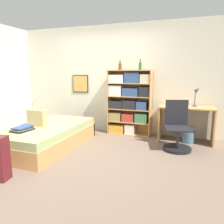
{
  "coord_description": "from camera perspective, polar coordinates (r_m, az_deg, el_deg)",
  "views": [
    {
      "loc": [
        1.92,
        -3.51,
        1.46
      ],
      "look_at": [
        0.6,
        0.21,
        0.75
      ],
      "focal_mm": 35.0,
      "sensor_mm": 36.0,
      "label": 1
    }
  ],
  "objects": [
    {
      "name": "ground_plane",
      "position": [
        4.26,
        -8.69,
        -9.96
      ],
      "size": [
        14.0,
        14.0,
        0.0
      ],
      "primitive_type": "plane",
      "color": "#756051"
    },
    {
      "name": "wall_back",
      "position": [
        5.49,
        -0.95,
        8.53
      ],
      "size": [
        10.0,
        0.09,
        2.6
      ],
      "color": "beige",
      "rests_on": "ground_plane"
    },
    {
      "name": "bed",
      "position": [
        4.56,
        -16.34,
        -6.04
      ],
      "size": [
        1.13,
        2.05,
        0.44
      ],
      "color": "tan",
      "rests_on": "ground_plane"
    },
    {
      "name": "handbag",
      "position": [
        4.46,
        -18.91,
        -1.39
      ],
      "size": [
        0.37,
        0.17,
        0.49
      ],
      "color": "tan",
      "rests_on": "bed"
    },
    {
      "name": "book_stack_on_bed",
      "position": [
        4.14,
        -22.36,
        -4.21
      ],
      "size": [
        0.33,
        0.39,
        0.1
      ],
      "color": "silver",
      "rests_on": "bed"
    },
    {
      "name": "bookcase",
      "position": [
        5.16,
        4.31,
        2.59
      ],
      "size": [
        1.02,
        0.3,
        1.52
      ],
      "color": "tan",
      "rests_on": "ground_plane"
    },
    {
      "name": "bottle_green",
      "position": [
        5.2,
        2.13,
        11.79
      ],
      "size": [
        0.08,
        0.08,
        0.22
      ],
      "color": "brown",
      "rests_on": "bookcase"
    },
    {
      "name": "bottle_brown",
      "position": [
        5.04,
        7.37,
        11.84
      ],
      "size": [
        0.06,
        0.06,
        0.24
      ],
      "color": "#1E6B2D",
      "rests_on": "bookcase"
    },
    {
      "name": "desk",
      "position": [
        4.9,
        18.81,
        -1.38
      ],
      "size": [
        1.12,
        0.57,
        0.76
      ],
      "color": "tan",
      "rests_on": "ground_plane"
    },
    {
      "name": "desk_lamp",
      "position": [
        4.91,
        21.22,
        4.59
      ],
      "size": [
        0.15,
        0.1,
        0.41
      ],
      "color": "navy",
      "rests_on": "desk"
    },
    {
      "name": "desk_chair",
      "position": [
        4.39,
        16.64,
        -5.68
      ],
      "size": [
        0.58,
        0.58,
        0.94
      ],
      "color": "black",
      "rests_on": "ground_plane"
    },
    {
      "name": "waste_bin",
      "position": [
        4.93,
        19.3,
        -6.0
      ],
      "size": [
        0.25,
        0.25,
        0.26
      ],
      "color": "slate",
      "rests_on": "ground_plane"
    }
  ]
}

